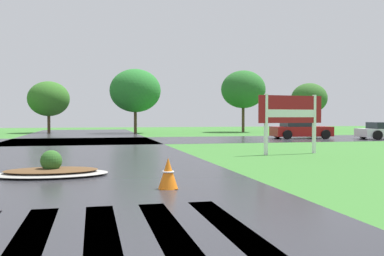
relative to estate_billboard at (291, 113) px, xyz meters
The scene contains 8 objects.
asphalt_roadway 9.94m from the estate_billboard, 154.24° to the right, with size 9.39×80.00×0.01m, color #2B2B30.
asphalt_cross_road 14.68m from the estate_billboard, 127.21° to the left, with size 90.00×8.45×0.01m, color #2B2B30.
crosswalk_stripes 13.91m from the estate_billboard, 129.71° to the right, with size 5.85×3.34×0.01m.
estate_billboard is the anchor object (origin of this frame).
median_island 10.36m from the estate_billboard, 152.68° to the right, with size 2.95×1.73×0.68m.
car_dark_suv 13.31m from the estate_billboard, 61.43° to the left, with size 4.22×2.40×1.38m.
traffic_cone 9.90m from the estate_billboard, 131.03° to the right, with size 0.43×0.43×0.68m.
background_treeline 25.75m from the estate_billboard, 99.38° to the left, with size 39.91×6.91×6.42m.
Camera 1 is at (0.79, -2.38, 1.57)m, focal length 40.62 mm.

